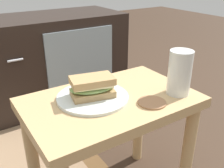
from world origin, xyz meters
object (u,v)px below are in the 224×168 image
object	(u,v)px
plate	(93,97)
sandwich_front	(92,87)
tv_cabinet	(50,60)
coaster	(152,102)
beer_glass	(180,73)

from	to	relation	value
plate	sandwich_front	size ratio (longest dim) A/B	1.45
tv_cabinet	plate	bearing A→B (deg)	-101.33
sandwich_front	coaster	size ratio (longest dim) A/B	1.79
beer_glass	coaster	size ratio (longest dim) A/B	1.66
plate	tv_cabinet	bearing A→B (deg)	78.67
plate	coaster	bearing A→B (deg)	-42.43
plate	beer_glass	size ratio (longest dim) A/B	1.56
tv_cabinet	sandwich_front	bearing A→B (deg)	-101.33
plate	sandwich_front	xyz separation A→B (m)	(0.00, 0.00, 0.04)
beer_glass	coaster	world-z (taller)	beer_glass
plate	coaster	xyz separation A→B (m)	(0.14, -0.13, -0.00)
plate	beer_glass	distance (m)	0.30
sandwich_front	beer_glass	distance (m)	0.29
tv_cabinet	sandwich_front	size ratio (longest dim) A/B	5.91
tv_cabinet	coaster	world-z (taller)	tv_cabinet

